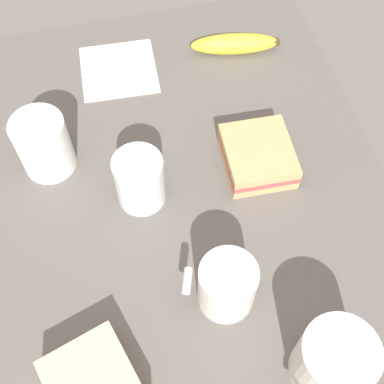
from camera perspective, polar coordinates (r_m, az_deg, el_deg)
The scene contains 8 objects.
tabletop at distance 82.38cm, azimuth 0.00°, elevation -1.44°, with size 90.00×64.00×2.00cm, color #5B5651.
coffee_mug_black at distance 70.79cm, azimuth 3.85°, elevation -10.20°, with size 7.92×10.20×8.80cm.
coffee_mug_milky at distance 84.47cm, azimuth -16.04°, elevation 5.09°, with size 10.80×8.43×10.21cm.
coffee_mug_spare at distance 69.33cm, azimuth 15.28°, elevation -17.57°, with size 11.77×10.67×9.93cm.
sandwich_main at distance 84.27cm, azimuth 7.25°, elevation 3.95°, with size 12.32×11.19×4.40cm.
glass_of_milk at distance 78.94cm, azimuth -5.74°, elevation 1.09°, with size 7.59×7.59×9.30cm.
banana at distance 101.28cm, azimuth 4.72°, elevation 15.94°, with size 6.74×16.87×3.91cm.
paper_napkin at distance 99.67cm, azimuth -8.07°, elevation 13.19°, with size 13.69×13.69×0.30cm, color white.
Camera 1 is at (39.81, -9.72, 72.46)cm, focal length 48.47 mm.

